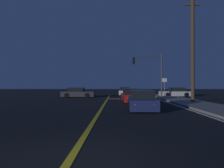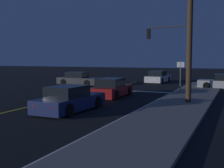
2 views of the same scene
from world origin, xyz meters
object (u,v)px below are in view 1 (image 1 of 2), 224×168
at_px(car_mid_block_navy, 142,101).
at_px(car_far_approaching_charcoal, 78,93).
at_px(car_distant_tail_red, 131,96).
at_px(car_following_oncoming_silver, 175,93).
at_px(traffic_signal_near_right, 151,68).
at_px(street_sign_corner, 164,85).
at_px(utility_pole_right, 193,45).
at_px(car_parked_curb_white, 124,92).

xyz_separation_m(car_mid_block_navy, car_far_approaching_charcoal, (-7.06, 13.35, -0.00)).
distance_m(car_distant_tail_red, car_following_oncoming_silver, 11.47).
height_order(traffic_signal_near_right, street_sign_corner, traffic_signal_near_right).
bearing_deg(utility_pole_right, car_distant_tail_red, 165.50).
height_order(car_mid_block_navy, car_following_oncoming_silver, same).
distance_m(car_distant_tail_red, utility_pole_right, 7.60).
bearing_deg(car_far_approaching_charcoal, traffic_signal_near_right, 87.76).
distance_m(car_mid_block_navy, car_distant_tail_red, 6.16).
xyz_separation_m(car_distant_tail_red, traffic_signal_near_right, (3.17, 6.39, 3.34)).
distance_m(car_mid_block_navy, utility_pole_right, 8.64).
bearing_deg(car_distant_tail_red, traffic_signal_near_right, 61.06).
bearing_deg(street_sign_corner, car_mid_block_navy, -112.12).
xyz_separation_m(car_mid_block_navy, utility_pole_right, (5.36, 4.70, 4.88)).
bearing_deg(utility_pole_right, traffic_signal_near_right, 107.51).
bearing_deg(car_mid_block_navy, traffic_signal_near_right, 79.31).
height_order(car_mid_block_navy, car_distant_tail_red, same).
relative_size(car_parked_curb_white, street_sign_corner, 1.88).
relative_size(car_mid_block_navy, car_parked_curb_white, 0.99).
relative_size(car_distant_tail_red, car_following_oncoming_silver, 1.07).
xyz_separation_m(car_parked_curb_white, car_far_approaching_charcoal, (-6.68, -6.46, -0.00)).
bearing_deg(car_following_oncoming_silver, car_mid_block_navy, 153.21).
distance_m(traffic_signal_near_right, street_sign_corner, 3.73).
relative_size(car_far_approaching_charcoal, street_sign_corner, 1.82).
height_order(car_parked_curb_white, utility_pole_right, utility_pole_right).
distance_m(car_parked_curb_white, car_distant_tail_red, 13.65).
bearing_deg(car_mid_block_navy, utility_pole_right, 43.49).
height_order(car_mid_block_navy, street_sign_corner, street_sign_corner).
relative_size(car_mid_block_navy, car_far_approaching_charcoal, 1.02).
relative_size(car_far_approaching_charcoal, traffic_signal_near_right, 0.78).
height_order(car_parked_curb_white, car_distant_tail_red, same).
height_order(car_parked_curb_white, car_far_approaching_charcoal, same).
xyz_separation_m(car_far_approaching_charcoal, car_distant_tail_red, (6.78, -7.20, 0.00)).
distance_m(car_far_approaching_charcoal, traffic_signal_near_right, 10.52).
height_order(car_far_approaching_charcoal, car_distant_tail_red, same).
xyz_separation_m(car_parked_curb_white, traffic_signal_near_right, (3.26, -7.26, 3.34)).
relative_size(car_far_approaching_charcoal, utility_pole_right, 0.43).
distance_m(car_far_approaching_charcoal, street_sign_corner, 11.65).
bearing_deg(car_far_approaching_charcoal, car_following_oncoming_silver, 99.73).
distance_m(car_mid_block_navy, car_following_oncoming_silver, 16.62).
bearing_deg(car_far_approaching_charcoal, car_parked_curb_white, 136.43).
xyz_separation_m(car_following_oncoming_silver, utility_pole_right, (-1.49, -10.45, 4.88)).
xyz_separation_m(car_following_oncoming_silver, street_sign_corner, (-2.89, -5.40, 1.11)).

